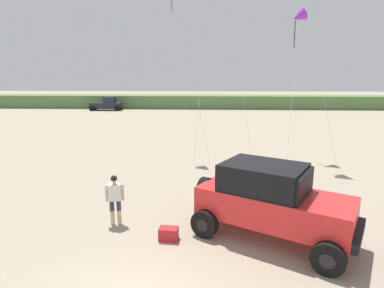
{
  "coord_description": "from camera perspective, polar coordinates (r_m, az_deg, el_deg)",
  "views": [
    {
      "loc": [
        1.55,
        -5.43,
        4.74
      ],
      "look_at": [
        0.99,
        4.82,
        2.59
      ],
      "focal_mm": 29.61,
      "sensor_mm": 36.0,
      "label": 1
    }
  ],
  "objects": [
    {
      "name": "cooler_box",
      "position": [
        9.81,
        -4.24,
        -15.83
      ],
      "size": [
        0.58,
        0.4,
        0.38
      ],
      "primitive_type": "cube",
      "rotation": [
        0.0,
        0.0,
        -0.07
      ],
      "color": "#B21E23",
      "rests_on": "ground_plane"
    },
    {
      "name": "person_watching",
      "position": [
        10.76,
        -13.72,
        -9.22
      ],
      "size": [
        0.61,
        0.38,
        1.67
      ],
      "color": "#DBB28E",
      "rests_on": "ground_plane"
    },
    {
      "name": "jeep",
      "position": [
        9.8,
        14.1,
        -9.73
      ],
      "size": [
        4.99,
        4.19,
        2.26
      ],
      "color": "red",
      "rests_on": "ground_plane"
    },
    {
      "name": "distant_pickup",
      "position": [
        49.15,
        -15.08,
        6.99
      ],
      "size": [
        4.73,
        2.69,
        1.98
      ],
      "color": "#1E232D",
      "rests_on": "ground_plane"
    },
    {
      "name": "kite_white_parafoil",
      "position": [
        20.85,
        18.6,
        20.84
      ],
      "size": [
        1.89,
        5.21,
        8.73
      ],
      "color": "purple",
      "rests_on": "ground_plane"
    },
    {
      "name": "dune_ridge",
      "position": [
        52.14,
        -2.92,
        7.69
      ],
      "size": [
        90.0,
        6.18,
        1.99
      ],
      "primitive_type": "cube",
      "color": "#567A47",
      "rests_on": "ground_plane"
    }
  ]
}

